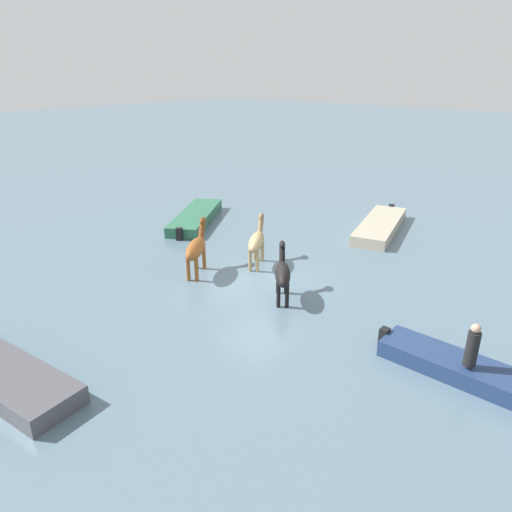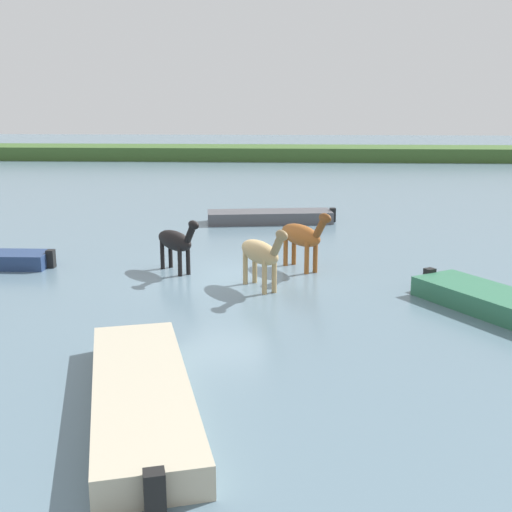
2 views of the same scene
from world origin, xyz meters
name	(u,v)px [view 1 (image 1 of 2)]	position (x,y,z in m)	size (l,w,h in m)	color
ground_plane	(256,284)	(0.00, 0.00, 0.00)	(173.68, 173.68, 0.00)	slate
horse_rear_stallion	(257,241)	(1.21, -1.38, 1.05)	(1.62, 2.29, 1.91)	tan
horse_mid_herd	(196,248)	(2.40, 0.86, 1.10)	(1.75, 2.35, 1.99)	brown
horse_dark_mare	(283,273)	(-1.52, 0.31, 0.99)	(1.78, 2.00, 1.80)	black
boat_dinghy_port	(460,370)	(-7.89, 0.63, 0.17)	(4.54, 1.27, 0.73)	navy
boat_launch_far	(196,219)	(7.58, -3.59, 0.19)	(4.41, 5.58, 0.77)	#2D6B4C
boat_motor_center	(380,227)	(-0.48, -8.85, 0.19)	(3.21, 6.07, 0.77)	#B7AD93
person_helmsman_aft	(472,346)	(-8.12, 0.85, 1.13)	(0.32, 0.32, 1.19)	black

